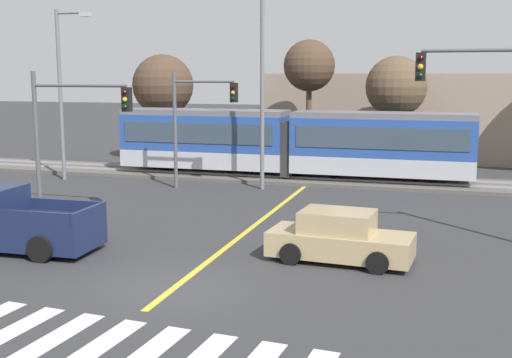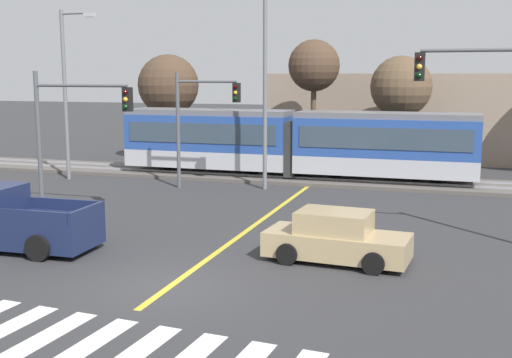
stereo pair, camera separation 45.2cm
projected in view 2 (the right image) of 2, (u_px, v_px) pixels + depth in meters
ground_plane at (169, 287)px, 16.67m from camera, size 200.00×200.00×0.00m
track_bed at (316, 179)px, 33.43m from camera, size 120.00×4.00×0.18m
rail_near at (313, 178)px, 32.73m from camera, size 120.00×0.08×0.10m
rail_far at (319, 174)px, 34.08m from camera, size 120.00×0.08×0.10m
light_rail_tram at (294, 141)px, 33.47m from camera, size 18.50×2.64×3.43m
crosswalk_stripe_2 at (6, 329)px, 13.94m from camera, size 0.77×2.83×0.01m
crosswalk_stripe_3 at (47, 336)px, 13.53m from camera, size 0.77×2.83×0.01m
crosswalk_stripe_4 at (90, 344)px, 13.13m from camera, size 0.77×2.83×0.01m
crosswalk_stripe_5 at (136, 353)px, 12.72m from camera, size 0.77×2.83×0.01m
lane_centre_line at (252, 227)px, 23.28m from camera, size 0.20×17.59×0.01m
sedan_crossing at (337, 238)px, 18.85m from camera, size 4.32×2.15×1.52m
pickup_truck at (10, 222)px, 20.28m from camera, size 5.46×2.36×1.98m
traffic_light_mid_right at (505, 110)px, 19.78m from camera, size 4.25×0.38×6.58m
traffic_light_far_left at (199, 113)px, 30.44m from camera, size 3.25×0.38×5.57m
traffic_light_mid_left at (71, 121)px, 24.84m from camera, size 4.25×0.38×5.61m
street_lamp_west at (68, 85)px, 33.11m from camera, size 2.02×0.28×8.73m
street_lamp_centre at (269, 74)px, 30.04m from camera, size 2.35×0.28×9.74m
bare_tree_far_west at (168, 85)px, 40.27m from camera, size 3.83×3.83×6.74m
bare_tree_west at (314, 67)px, 37.20m from camera, size 3.00×3.00×7.49m
bare_tree_east at (401, 87)px, 36.22m from camera, size 3.47×3.47×6.54m
building_backdrop_far at (411, 116)px, 42.07m from camera, size 18.10×6.00×5.54m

